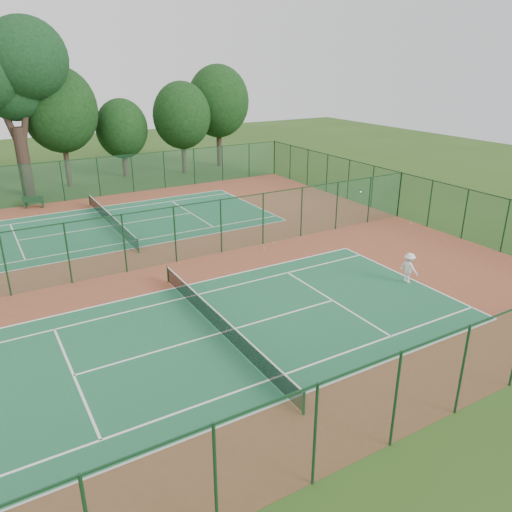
{
  "coord_description": "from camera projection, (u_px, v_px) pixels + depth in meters",
  "views": [
    {
      "loc": [
        -8.56,
        -26.69,
        11.5
      ],
      "look_at": [
        4.13,
        -5.14,
        1.6
      ],
      "focal_mm": 35.0,
      "sensor_mm": 36.0,
      "label": 1
    }
  ],
  "objects": [
    {
      "name": "fence_north",
      "position": [
        81.0,
        179.0,
        43.43
      ],
      "size": [
        40.0,
        0.09,
        3.5
      ],
      "color": "#1B5237",
      "rests_on": "ground"
    },
    {
      "name": "fence_south",
      "position": [
        357.0,
        416.0,
        14.59
      ],
      "size": [
        40.0,
        0.09,
        3.5
      ],
      "color": "#174626",
      "rests_on": "ground"
    },
    {
      "name": "court_far",
      "position": [
        111.0,
        226.0,
        36.86
      ],
      "size": [
        23.77,
        10.97,
        0.01
      ],
      "primitive_type": "cube",
      "color": "#1F6442",
      "rests_on": "red_pad"
    },
    {
      "name": "court_near",
      "position": [
        221.0,
        333.0,
        22.44
      ],
      "size": [
        23.77,
        10.97,
        0.01
      ],
      "primitive_type": "cube",
      "color": "#1D5E3B",
      "rests_on": "red_pad"
    },
    {
      "name": "fence_divider",
      "position": [
        150.0,
        239.0,
        29.01
      ],
      "size": [
        40.0,
        0.09,
        3.5
      ],
      "color": "#1A5031",
      "rests_on": "ground"
    },
    {
      "name": "stray_ball_c",
      "position": [
        179.0,
        263.0,
        30.04
      ],
      "size": [
        0.07,
        0.07,
        0.07
      ],
      "primitive_type": "sphere",
      "color": "#BADA32",
      "rests_on": "red_pad"
    },
    {
      "name": "ground",
      "position": [
        153.0,
        267.0,
        29.66
      ],
      "size": [
        120.0,
        120.0,
        0.0
      ],
      "primitive_type": "plane",
      "color": "#2A4A17",
      "rests_on": "ground"
    },
    {
      "name": "evergreen_row",
      "position": [
        74.0,
        184.0,
        49.32
      ],
      "size": [
        39.0,
        5.0,
        12.0
      ],
      "primitive_type": null,
      "color": "black",
      "rests_on": "ground"
    },
    {
      "name": "player_near",
      "position": [
        409.0,
        268.0,
        27.25
      ],
      "size": [
        0.8,
        1.19,
        1.7
      ],
      "primitive_type": "imported",
      "rotation": [
        0.0,
        0.0,
        1.73
      ],
      "color": "white",
      "rests_on": "court_near"
    },
    {
      "name": "big_tree",
      "position": [
        9.0,
        71.0,
        41.57
      ],
      "size": [
        9.73,
        7.12,
        14.95
      ],
      "color": "#31221B",
      "rests_on": "ground"
    },
    {
      "name": "stray_ball_b",
      "position": [
        274.0,
        243.0,
        33.29
      ],
      "size": [
        0.08,
        0.08,
        0.08
      ],
      "primitive_type": "sphere",
      "color": "gold",
      "rests_on": "red_pad"
    },
    {
      "name": "tennis_net_far",
      "position": [
        110.0,
        219.0,
        36.67
      ],
      "size": [
        0.1,
        12.9,
        0.97
      ],
      "color": "#133420",
      "rests_on": "ground"
    },
    {
      "name": "tennis_net_near",
      "position": [
        220.0,
        323.0,
        22.25
      ],
      "size": [
        0.1,
        12.9,
        0.97
      ],
      "color": "#163D1E",
      "rests_on": "ground"
    },
    {
      "name": "red_pad",
      "position": [
        153.0,
        266.0,
        29.66
      ],
      "size": [
        40.0,
        36.0,
        0.01
      ],
      "primitive_type": "cube",
      "color": "brown",
      "rests_on": "ground"
    },
    {
      "name": "bench",
      "position": [
        33.0,
        202.0,
        41.08
      ],
      "size": [
        1.73,
        1.02,
        1.03
      ],
      "rotation": [
        0.0,
        0.0,
        -0.35
      ],
      "color": "#12361C",
      "rests_on": "red_pad"
    },
    {
      "name": "fence_east",
      "position": [
        399.0,
        195.0,
        38.44
      ],
      "size": [
        0.09,
        36.0,
        3.5
      ],
      "rotation": [
        0.0,
        0.0,
        1.57
      ],
      "color": "#1B5331",
      "rests_on": "ground"
    },
    {
      "name": "stray_ball_a",
      "position": [
        265.0,
        248.0,
        32.44
      ],
      "size": [
        0.07,
        0.07,
        0.07
      ],
      "primitive_type": "sphere",
      "color": "yellow",
      "rests_on": "red_pad"
    }
  ]
}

